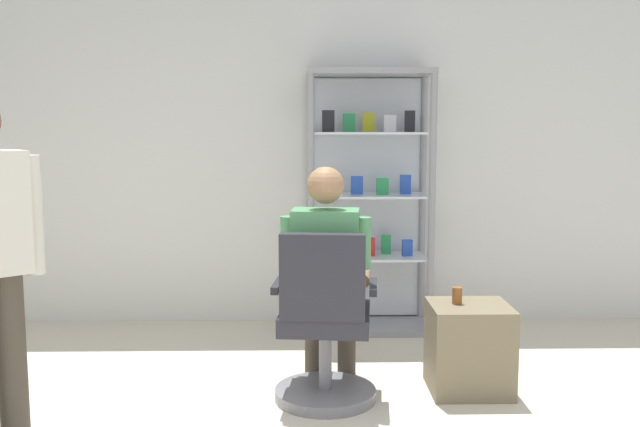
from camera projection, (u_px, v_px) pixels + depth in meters
back_wall at (313, 146)px, 5.41m from camera, size 6.00×0.10×2.70m
display_cabinet_main at (368, 199)px, 5.23m from camera, size 0.90×0.45×1.90m
office_chair at (325, 333)px, 3.84m from camera, size 0.59×0.56×0.96m
seated_shopkeeper at (327, 269)px, 3.96m from camera, size 0.52×0.59×1.29m
storage_crate at (469, 348)px, 4.04m from camera, size 0.45×0.42×0.50m
tea_glass at (457, 295)px, 4.03m from camera, size 0.06×0.06×0.10m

